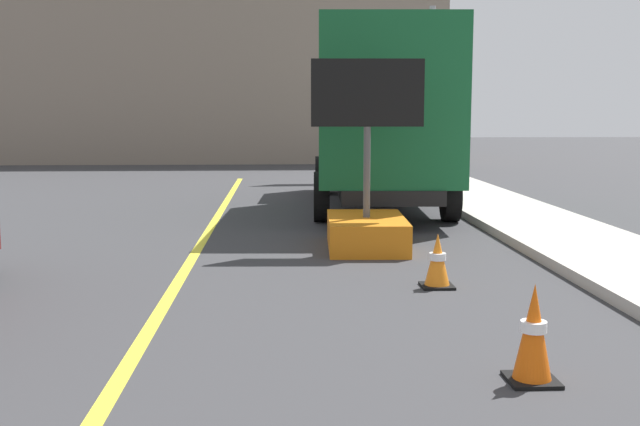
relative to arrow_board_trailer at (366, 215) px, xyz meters
The scene contains 6 objects.
arrow_board_trailer is the anchor object (origin of this frame).
box_truck 4.83m from the arrow_board_trailer, 80.60° to the left, with size 2.88×7.41×3.54m.
highway_guide_sign 12.03m from the arrow_board_trailer, 78.08° to the left, with size 2.79×0.22×5.00m.
far_building_block 21.92m from the arrow_board_trailer, 102.00° to the left, with size 19.17×7.29×6.52m, color gray.
traffic_cone_mid_lane 5.54m from the arrow_board_trailer, 83.90° to the right, with size 0.36×0.36×0.73m.
traffic_cone_far_lane 2.56m from the arrow_board_trailer, 78.34° to the right, with size 0.36×0.36×0.61m.
Camera 1 is at (1.20, 1.73, 1.96)m, focal length 42.26 mm.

